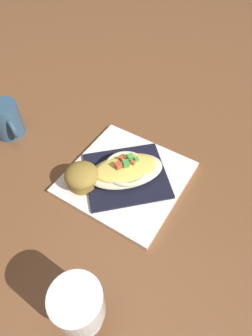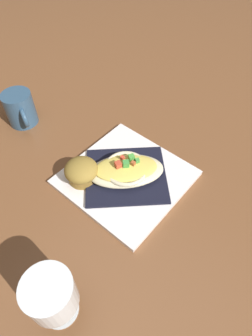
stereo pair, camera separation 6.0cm
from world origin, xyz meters
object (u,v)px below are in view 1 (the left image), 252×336
at_px(coffee_mug, 7,121).
at_px(stemmed_glass, 78,305).
at_px(square_plate, 126,177).
at_px(gratin_dish, 126,170).
at_px(muffin, 82,177).

bearing_deg(coffee_mug, stemmed_glass, -37.05).
bearing_deg(stemmed_glass, square_plate, 101.75).
height_order(square_plate, stemmed_glass, stemmed_glass).
xyz_separation_m(gratin_dish, muffin, (-0.08, -0.06, 0.00)).
bearing_deg(coffee_mug, gratin_dish, -1.70).
height_order(coffee_mug, stemmed_glass, stemmed_glass).
bearing_deg(coffee_mug, muffin, -15.07).
height_order(gratin_dish, coffee_mug, coffee_mug).
bearing_deg(square_plate, muffin, -141.94).
bearing_deg(coffee_mug, square_plate, -1.71).
height_order(muffin, coffee_mug, coffee_mug).
xyz_separation_m(muffin, coffee_mug, (-0.27, 0.07, 0.00)).
bearing_deg(gratin_dish, muffin, -141.90).
relative_size(square_plate, stemmed_glass, 2.09).
relative_size(gratin_dish, coffee_mug, 1.86).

